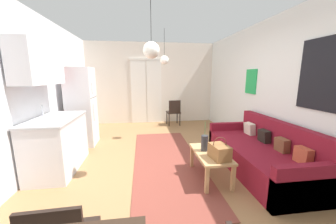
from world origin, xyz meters
TOP-DOWN VIEW (x-y plane):
  - ground_plane at (0.00, 0.00)m, footprint 4.84×7.44m
  - wall_back at (-0.01, 3.47)m, footprint 4.44×0.13m
  - wall_right at (2.17, -0.00)m, footprint 0.12×7.04m
  - wall_left at (-2.17, 0.00)m, footprint 0.12×7.04m
  - area_rug at (0.11, 0.28)m, footprint 1.22×3.38m
  - couch at (1.69, -0.29)m, footprint 0.94×2.13m
  - coffee_table at (0.71, -0.44)m, footprint 0.46×0.87m
  - bamboo_vase at (0.64, -0.35)m, footprint 0.11×0.11m
  - handbag at (0.76, -0.67)m, footprint 0.26×0.34m
  - refrigerator at (-1.71, 1.44)m, footprint 0.59×0.61m
  - kitchen_counter at (-1.81, 0.20)m, footprint 0.65×1.25m
  - accent_chair at (0.69, 2.87)m, footprint 0.45×0.43m
  - pendant_lamp_near at (-0.18, -0.29)m, footprint 0.24×0.24m
  - pendant_lamp_far at (0.23, 1.55)m, footprint 0.21×0.21m

SIDE VIEW (x-z plane):
  - ground_plane at x=0.00m, z-range -0.10..0.00m
  - area_rug at x=0.11m, z-range 0.00..0.01m
  - couch at x=1.69m, z-range -0.15..0.69m
  - coffee_table at x=0.71m, z-range 0.15..0.58m
  - accent_chair at x=0.69m, z-range 0.05..0.89m
  - handbag at x=0.76m, z-range 0.37..0.70m
  - bamboo_vase at x=0.64m, z-range 0.32..0.79m
  - kitchen_counter at x=-1.81m, z-range -0.27..1.86m
  - refrigerator at x=-1.71m, z-range 0.00..1.79m
  - wall_back at x=-0.01m, z-range -0.01..2.68m
  - wall_left at x=-2.17m, z-range 0.00..2.70m
  - wall_right at x=2.17m, z-range 0.00..2.70m
  - pendant_lamp_near at x=-0.18m, z-range 1.54..2.39m
  - pendant_lamp_far at x=0.23m, z-range 1.57..2.39m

